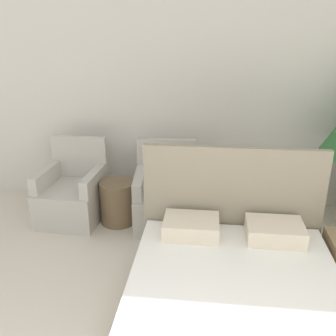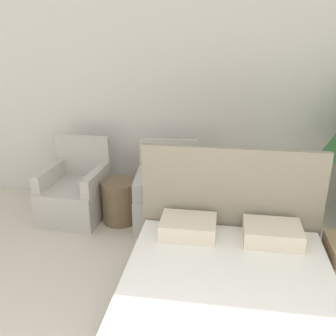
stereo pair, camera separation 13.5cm
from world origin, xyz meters
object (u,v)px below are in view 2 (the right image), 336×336
at_px(armchair_near_window_left, 75,195).
at_px(bed, 227,326).
at_px(side_table, 120,201).
at_px(armchair_near_window_right, 167,201).

bearing_deg(armchair_near_window_left, bed, -41.83).
distance_m(bed, armchair_near_window_left, 2.47).
bearing_deg(side_table, bed, -54.89).
xyz_separation_m(bed, armchair_near_window_right, (-0.67, 1.75, 0.01)).
height_order(bed, side_table, bed).
bearing_deg(armchair_near_window_right, side_table, 178.42).
height_order(bed, armchair_near_window_left, bed).
height_order(armchair_near_window_left, side_table, armchair_near_window_left).
height_order(bed, armchair_near_window_right, bed).
height_order(armchair_near_window_right, side_table, armchair_near_window_right).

